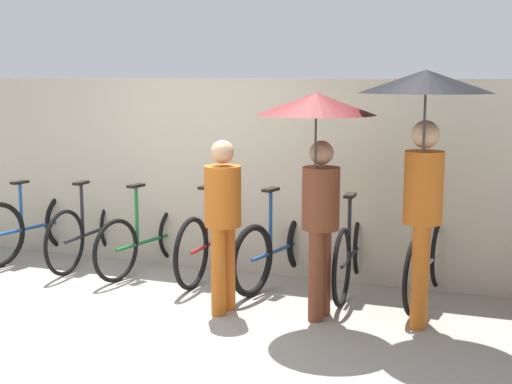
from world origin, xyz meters
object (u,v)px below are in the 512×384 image
at_px(parked_bicycle_2, 149,238).
at_px(parked_bicycle_4, 280,248).
at_px(parked_bicycle_5, 352,252).
at_px(parked_bicycle_0, 36,225).
at_px(pedestrian_trailing, 425,126).
at_px(pedestrian_center, 318,143).
at_px(parked_bicycle_1, 93,230).
at_px(pedestrian_leading, 223,214).
at_px(parked_bicycle_6, 429,261).
at_px(parked_bicycle_3, 214,240).

bearing_deg(parked_bicycle_2, parked_bicycle_4, -77.28).
xyz_separation_m(parked_bicycle_2, parked_bicycle_5, (2.21, 0.04, 0.03)).
distance_m(parked_bicycle_0, pedestrian_trailing, 4.70).
relative_size(parked_bicycle_0, pedestrian_center, 0.89).
distance_m(parked_bicycle_0, pedestrian_center, 3.88).
height_order(parked_bicycle_1, pedestrian_trailing, pedestrian_trailing).
relative_size(parked_bicycle_5, pedestrian_leading, 1.12).
xyz_separation_m(pedestrian_leading, pedestrian_center, (0.83, 0.06, 0.64)).
distance_m(parked_bicycle_5, parked_bicycle_6, 0.74).
xyz_separation_m(parked_bicycle_2, parked_bicycle_4, (1.47, 0.03, 0.01)).
distance_m(parked_bicycle_0, parked_bicycle_6, 4.42).
relative_size(parked_bicycle_3, parked_bicycle_6, 1.06).
height_order(parked_bicycle_3, parked_bicycle_6, parked_bicycle_6).
distance_m(parked_bicycle_1, parked_bicycle_6, 3.68).
bearing_deg(parked_bicycle_1, parked_bicycle_4, -90.79).
bearing_deg(parked_bicycle_5, parked_bicycle_4, 88.72).
bearing_deg(parked_bicycle_2, parked_bicycle_0, 100.77).
distance_m(parked_bicycle_0, parked_bicycle_4, 2.94).
distance_m(parked_bicycle_2, parked_bicycle_5, 2.21).
distance_m(parked_bicycle_2, pedestrian_center, 2.59).
relative_size(parked_bicycle_6, pedestrian_center, 0.86).
relative_size(parked_bicycle_3, parked_bicycle_4, 1.04).
distance_m(parked_bicycle_1, parked_bicycle_4, 2.21).
height_order(parked_bicycle_0, pedestrian_trailing, pedestrian_trailing).
relative_size(parked_bicycle_0, parked_bicycle_4, 1.02).
bearing_deg(pedestrian_leading, parked_bicycle_4, -94.93).
relative_size(parked_bicycle_1, parked_bicycle_3, 0.99).
bearing_deg(pedestrian_trailing, parked_bicycle_4, -32.12).
bearing_deg(parked_bicycle_3, parked_bicycle_1, 91.23).
bearing_deg(pedestrian_trailing, parked_bicycle_5, -51.23).
distance_m(parked_bicycle_1, parked_bicycle_3, 1.47).
height_order(parked_bicycle_0, parked_bicycle_5, parked_bicycle_0).
relative_size(parked_bicycle_3, parked_bicycle_5, 1.02).
bearing_deg(parked_bicycle_0, parked_bicycle_6, -77.34).
xyz_separation_m(parked_bicycle_6, pedestrian_leading, (-1.66, -0.98, 0.51)).
bearing_deg(parked_bicycle_5, parked_bicycle_3, 87.42).
distance_m(parked_bicycle_3, pedestrian_trailing, 2.73).
relative_size(parked_bicycle_4, parked_bicycle_5, 0.98).
height_order(parked_bicycle_0, parked_bicycle_3, parked_bicycle_0).
distance_m(parked_bicycle_1, pedestrian_trailing, 4.02).
height_order(parked_bicycle_3, pedestrian_center, pedestrian_center).
xyz_separation_m(parked_bicycle_4, parked_bicycle_6, (1.47, -0.05, 0.01)).
relative_size(parked_bicycle_6, pedestrian_trailing, 0.78).
bearing_deg(pedestrian_center, parked_bicycle_3, -29.95).
relative_size(parked_bicycle_2, parked_bicycle_5, 0.95).
height_order(parked_bicycle_0, parked_bicycle_2, parked_bicycle_0).
height_order(parked_bicycle_2, pedestrian_leading, pedestrian_leading).
relative_size(parked_bicycle_1, pedestrian_leading, 1.13).
xyz_separation_m(parked_bicycle_4, parked_bicycle_5, (0.73, 0.01, 0.02)).
bearing_deg(pedestrian_trailing, pedestrian_leading, 3.52).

